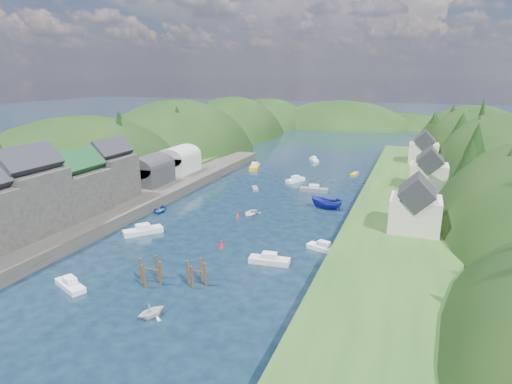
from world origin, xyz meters
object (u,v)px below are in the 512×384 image
at_px(piling_cluster_far, 197,275).
at_px(channel_buoy_near, 221,244).
at_px(channel_buoy_far, 237,215).
at_px(piling_cluster_near, 151,273).

xyz_separation_m(piling_cluster_far, channel_buoy_near, (-2.10, 11.33, -0.69)).
height_order(channel_buoy_near, channel_buoy_far, same).
bearing_deg(piling_cluster_near, channel_buoy_near, 75.79).
relative_size(piling_cluster_near, piling_cluster_far, 1.05).
distance_m(piling_cluster_far, channel_buoy_far, 25.26).
bearing_deg(piling_cluster_near, piling_cluster_far, 17.52).
height_order(piling_cluster_far, channel_buoy_far, piling_cluster_far).
relative_size(piling_cluster_near, channel_buoy_near, 3.32).
height_order(piling_cluster_near, piling_cluster_far, piling_cluster_near).
xyz_separation_m(piling_cluster_near, piling_cluster_far, (5.40, 1.70, -0.09)).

